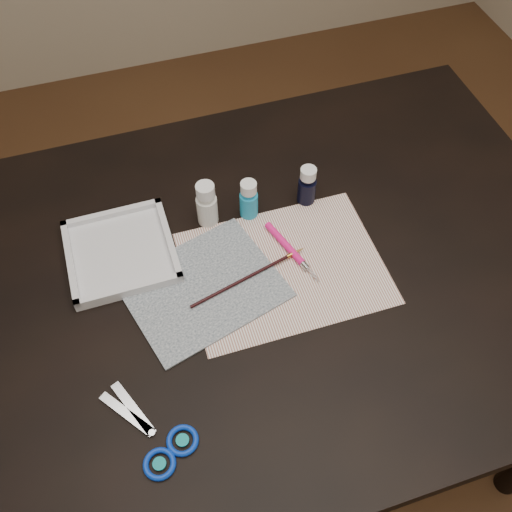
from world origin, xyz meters
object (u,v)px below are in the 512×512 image
object	(u,v)px
palette_tray	(121,252)
paint_bottle_cyan	(249,199)
paint_bottle_navy	(307,185)
scissors	(141,429)
paint_bottle_white	(207,204)
paper	(284,268)
canvas	(203,288)

from	to	relation	value
palette_tray	paint_bottle_cyan	bearing A→B (deg)	5.36
paint_bottle_navy	scissors	xyz separation A→B (m)	(-0.41, -0.37, -0.04)
scissors	palette_tray	distance (m)	0.34
paint_bottle_white	paint_bottle_navy	distance (m)	0.20
paper	canvas	size ratio (longest dim) A/B	1.37
paper	scissors	world-z (taller)	scissors
paint_bottle_white	palette_tray	xyz separation A→B (m)	(-0.18, -0.03, -0.04)
paint_bottle_navy	paint_bottle_white	bearing A→B (deg)	177.42
paint_bottle_cyan	scissors	distance (m)	0.47
scissors	palette_tray	xyz separation A→B (m)	(0.03, 0.34, 0.01)
paint_bottle_white	paint_bottle_cyan	bearing A→B (deg)	-5.91
paint_bottle_cyan	scissors	bearing A→B (deg)	-128.27
paper	scissors	size ratio (longest dim) A/B	1.87
canvas	scissors	world-z (taller)	scissors
paint_bottle_navy	scissors	size ratio (longest dim) A/B	0.45
paint_bottle_white	palette_tray	distance (m)	0.19
paint_bottle_white	scissors	world-z (taller)	paint_bottle_white
paint_bottle_cyan	paint_bottle_white	bearing A→B (deg)	174.09
paint_bottle_navy	canvas	bearing A→B (deg)	-150.45
scissors	paint_bottle_white	bearing A→B (deg)	-66.04
paper	palette_tray	bearing A→B (deg)	156.85
canvas	paint_bottle_cyan	bearing A→B (deg)	47.45
paint_bottle_cyan	paint_bottle_navy	size ratio (longest dim) A/B	1.00
paper	paint_bottle_white	xyz separation A→B (m)	(-0.11, 0.15, 0.05)
paint_bottle_white	paint_bottle_navy	world-z (taller)	paint_bottle_white
paint_bottle_white	paint_bottle_cyan	distance (m)	0.08
canvas	paint_bottle_navy	distance (m)	0.29
paper	canvas	bearing A→B (deg)	179.48
paper	paint_bottle_cyan	bearing A→B (deg)	98.97
paint_bottle_white	paint_bottle_cyan	size ratio (longest dim) A/B	1.13
paint_bottle_cyan	paint_bottle_navy	distance (m)	0.12
paint_bottle_white	paint_bottle_cyan	world-z (taller)	paint_bottle_white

